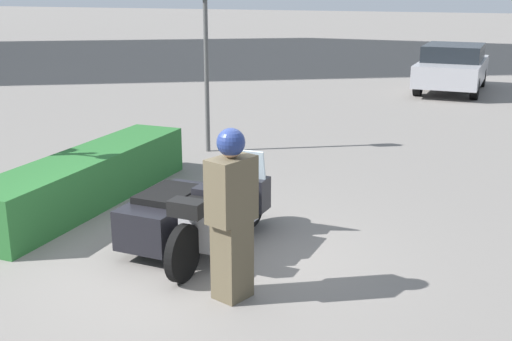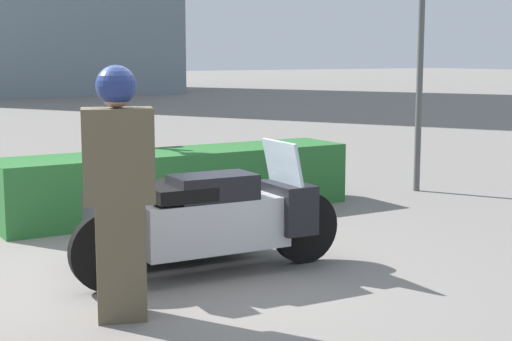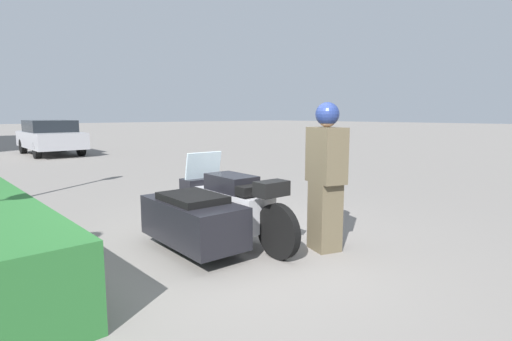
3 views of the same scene
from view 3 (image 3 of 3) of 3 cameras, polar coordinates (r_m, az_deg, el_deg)
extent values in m
plane|color=slate|center=(5.09, -2.01, -11.63)|extent=(160.00, 160.00, 0.00)
cylinder|color=black|center=(6.28, -8.58, -4.75)|extent=(0.67, 0.13, 0.67)
cylinder|color=black|center=(4.80, 3.17, -8.67)|extent=(0.67, 0.13, 0.67)
cylinder|color=black|center=(5.02, -8.63, -8.86)|extent=(0.53, 0.12, 0.52)
cube|color=#B7B7BC|center=(5.48, -3.52, -5.22)|extent=(1.35, 0.50, 0.45)
cube|color=black|center=(5.41, -3.55, -1.87)|extent=(0.74, 0.45, 0.24)
cube|color=black|center=(5.18, -1.59, -2.54)|extent=(0.55, 0.44, 0.12)
cube|color=black|center=(6.07, -7.68, -3.10)|extent=(0.34, 0.61, 0.44)
cube|color=silver|center=(5.96, -7.51, 0.74)|extent=(0.14, 0.58, 0.40)
sphere|color=white|center=(6.29, -8.83, -3.36)|extent=(0.18, 0.18, 0.18)
cube|color=black|center=(5.04, -9.02, -7.11)|extent=(1.53, 0.76, 0.50)
sphere|color=black|center=(5.57, -12.35, -5.45)|extent=(0.48, 0.47, 0.47)
cube|color=black|center=(4.97, -9.09, -3.88)|extent=(0.85, 0.63, 0.09)
cube|color=black|center=(4.77, 2.24, -2.60)|extent=(0.26, 0.41, 0.18)
cube|color=brown|center=(5.16, 9.81, -6.45)|extent=(0.43, 0.41, 0.87)
cube|color=brown|center=(5.02, 10.02, 2.18)|extent=(0.58, 0.45, 0.69)
sphere|color=tan|center=(5.00, 10.15, 7.45)|extent=(0.24, 0.24, 0.24)
sphere|color=navy|center=(5.00, 10.16, 7.92)|extent=(0.29, 0.29, 0.29)
cube|color=#9E9EA3|center=(19.20, -27.28, 3.95)|extent=(4.33, 1.97, 0.66)
cube|color=black|center=(19.17, -27.39, 5.66)|extent=(2.27, 1.78, 0.49)
cylinder|color=black|center=(20.36, -30.33, 3.00)|extent=(0.64, 0.24, 0.64)
cylinder|color=black|center=(20.70, -25.84, 3.36)|extent=(0.64, 0.24, 0.64)
cylinder|color=black|center=(17.75, -28.82, 2.52)|extent=(0.64, 0.24, 0.64)
cylinder|color=black|center=(18.14, -23.71, 2.94)|extent=(0.64, 0.24, 0.64)
camera|label=1|loc=(7.15, 72.50, 14.80)|focal=45.00mm
camera|label=2|loc=(9.30, 42.14, 7.33)|focal=55.00mm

